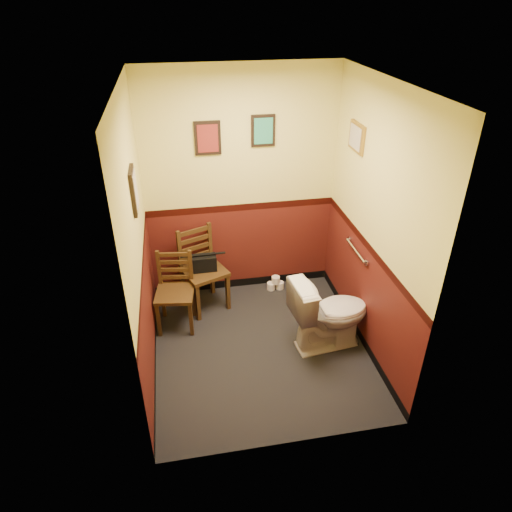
{
  "coord_description": "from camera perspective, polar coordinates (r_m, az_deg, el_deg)",
  "views": [
    {
      "loc": [
        -0.72,
        -3.63,
        3.34
      ],
      "look_at": [
        0.0,
        0.25,
        1.0
      ],
      "focal_mm": 32.0,
      "sensor_mm": 36.0,
      "label": 1
    }
  ],
  "objects": [
    {
      "name": "chair_right",
      "position": [
        5.35,
        -6.72,
        -1.68
      ],
      "size": [
        0.6,
        0.6,
        0.98
      ],
      "rotation": [
        0.0,
        0.0,
        0.39
      ],
      "color": "#422B13",
      "rests_on": "floor"
    },
    {
      "name": "framed_print_right",
      "position": [
        4.77,
        12.47,
        14.3
      ],
      "size": [
        0.04,
        0.34,
        0.28
      ],
      "color": "olive",
      "rests_on": "wall_right"
    },
    {
      "name": "toilet_brush",
      "position": [
        5.17,
        10.71,
        -9.21
      ],
      "size": [
        0.12,
        0.12,
        0.44
      ],
      "color": "silver",
      "rests_on": "floor"
    },
    {
      "name": "chair_left",
      "position": [
        5.12,
        -10.06,
        -4.37
      ],
      "size": [
        0.46,
        0.46,
        0.88
      ],
      "rotation": [
        0.0,
        0.0,
        -0.15
      ],
      "color": "#422B13",
      "rests_on": "floor"
    },
    {
      "name": "wall_left",
      "position": [
        4.16,
        -14.44,
        1.01
      ],
      "size": [
        0.0,
        2.4,
        2.7
      ],
      "primitive_type": "cube",
      "rotation": [
        1.57,
        0.0,
        1.57
      ],
      "color": "#4B1611",
      "rests_on": "ground"
    },
    {
      "name": "framed_print_left",
      "position": [
        4.03,
        -15.02,
        7.92
      ],
      "size": [
        0.04,
        0.3,
        0.38
      ],
      "color": "black",
      "rests_on": "wall_left"
    },
    {
      "name": "tp_stack",
      "position": [
        5.81,
        2.45,
        -3.49
      ],
      "size": [
        0.22,
        0.11,
        0.19
      ],
      "color": "silver",
      "rests_on": "floor"
    },
    {
      "name": "handbag",
      "position": [
        5.26,
        -6.58,
        -0.85
      ],
      "size": [
        0.29,
        0.15,
        0.21
      ],
      "rotation": [
        0.0,
        0.0,
        0.01
      ],
      "color": "black",
      "rests_on": "chair_right"
    },
    {
      "name": "framed_print_back_a",
      "position": [
        5.02,
        -6.06,
        14.44
      ],
      "size": [
        0.28,
        0.04,
        0.36
      ],
      "color": "black",
      "rests_on": "wall_back"
    },
    {
      "name": "ceiling",
      "position": [
        3.75,
        0.74,
        20.86
      ],
      "size": [
        2.2,
        2.4,
        0.0
      ],
      "primitive_type": "cube",
      "rotation": [
        3.14,
        0.0,
        0.0
      ],
      "color": "silver",
      "rests_on": "ground"
    },
    {
      "name": "toilet",
      "position": [
        4.84,
        9.16,
        -7.09
      ],
      "size": [
        0.88,
        0.56,
        0.82
      ],
      "primitive_type": "imported",
      "rotation": [
        0.0,
        0.0,
        1.69
      ],
      "color": "white",
      "rests_on": "floor"
    },
    {
      "name": "wall_right",
      "position": [
        4.52,
        14.47,
        3.52
      ],
      "size": [
        0.0,
        2.4,
        2.7
      ],
      "primitive_type": "cube",
      "rotation": [
        1.57,
        0.0,
        -1.57
      ],
      "color": "#4B1611",
      "rests_on": "ground"
    },
    {
      "name": "grab_bar",
      "position": [
        4.89,
        12.41,
        0.66
      ],
      "size": [
        0.05,
        0.56,
        0.06
      ],
      "color": "silver",
      "rests_on": "wall_right"
    },
    {
      "name": "wall_front",
      "position": [
        3.22,
        4.73,
        -7.62
      ],
      "size": [
        2.2,
        0.0,
        2.7
      ],
      "primitive_type": "cube",
      "rotation": [
        -1.57,
        0.0,
        0.0
      ],
      "color": "#4B1611",
      "rests_on": "ground"
    },
    {
      "name": "wall_back",
      "position": [
        5.27,
        -1.9,
        8.49
      ],
      "size": [
        2.2,
        0.0,
        2.7
      ],
      "primitive_type": "cube",
      "rotation": [
        1.57,
        0.0,
        0.0
      ],
      "color": "#4B1611",
      "rests_on": "ground"
    },
    {
      "name": "floor",
      "position": [
        4.98,
        0.53,
        -11.41
      ],
      "size": [
        2.2,
        2.4,
        0.0
      ],
      "primitive_type": "cube",
      "color": "black",
      "rests_on": "ground"
    },
    {
      "name": "framed_print_back_b",
      "position": [
        5.08,
        0.9,
        15.4
      ],
      "size": [
        0.26,
        0.04,
        0.34
      ],
      "color": "black",
      "rests_on": "wall_back"
    }
  ]
}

